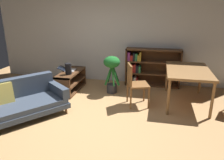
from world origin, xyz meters
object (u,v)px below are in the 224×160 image
at_px(open_laptop, 68,69).
at_px(desk_speaker, 68,69).
at_px(fabric_couch, 13,102).
at_px(dining_table, 188,73).
at_px(dining_chair_far, 135,82).
at_px(bookshelf, 149,67).
at_px(media_console, 71,81).
at_px(potted_floor_plant, 112,69).

relative_size(open_laptop, desk_speaker, 1.68).
relative_size(fabric_couch, dining_table, 1.36).
bearing_deg(dining_chair_far, open_laptop, 160.69).
bearing_deg(bookshelf, desk_speaker, -149.11).
xyz_separation_m(fabric_couch, open_laptop, (0.38, 1.68, 0.21)).
bearing_deg(desk_speaker, dining_table, 1.16).
height_order(open_laptop, bookshelf, bookshelf).
height_order(media_console, bookshelf, bookshelf).
bearing_deg(fabric_couch, open_laptop, 77.18).
relative_size(media_console, open_laptop, 2.49).
bearing_deg(dining_chair_far, media_console, 162.12).
height_order(fabric_couch, potted_floor_plant, potted_floor_plant).
bearing_deg(dining_table, potted_floor_plant, 171.68).
bearing_deg(open_laptop, potted_floor_plant, -0.28).
bearing_deg(dining_table, desk_speaker, -178.84).
relative_size(desk_speaker, dining_chair_far, 0.29).
height_order(fabric_couch, desk_speaker, desk_speaker).
bearing_deg(fabric_couch, dining_chair_far, 25.76).
bearing_deg(bookshelf, fabric_couch, -134.03).
xyz_separation_m(fabric_couch, dining_table, (3.26, 1.42, 0.38)).
xyz_separation_m(desk_speaker, dining_chair_far, (1.63, -0.31, -0.12)).
relative_size(potted_floor_plant, bookshelf, 0.64).
height_order(desk_speaker, dining_table, dining_table).
bearing_deg(bookshelf, open_laptop, -158.51).
distance_m(open_laptop, dining_table, 2.90).
relative_size(potted_floor_plant, dining_chair_far, 1.01).
bearing_deg(desk_speaker, media_console, 102.02).
distance_m(fabric_couch, open_laptop, 1.73).
xyz_separation_m(media_console, potted_floor_plant, (1.04, 0.08, 0.37)).
distance_m(media_console, dining_chair_far, 1.78).
bearing_deg(desk_speaker, bookshelf, 30.89).
bearing_deg(dining_table, open_laptop, 174.89).
xyz_separation_m(open_laptop, dining_table, (2.88, -0.26, 0.17)).
relative_size(open_laptop, dining_table, 0.31).
distance_m(potted_floor_plant, bookshelf, 1.16).
relative_size(media_console, potted_floor_plant, 1.21).
bearing_deg(media_console, open_laptop, 142.62).
bearing_deg(dining_chair_far, dining_table, 18.74).
relative_size(media_console, dining_chair_far, 1.22).
xyz_separation_m(fabric_couch, potted_floor_plant, (1.54, 1.67, 0.30)).
bearing_deg(bookshelf, dining_chair_far, -98.39).
bearing_deg(potted_floor_plant, dining_chair_far, -44.44).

